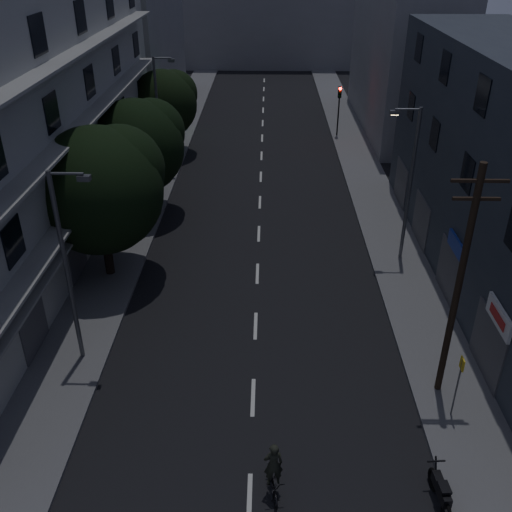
{
  "coord_description": "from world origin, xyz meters",
  "views": [
    {
      "loc": [
        0.44,
        -9.55,
        15.11
      ],
      "look_at": [
        0.0,
        12.0,
        3.0
      ],
      "focal_mm": 40.0,
      "sensor_mm": 36.0,
      "label": 1
    }
  ],
  "objects_px": {
    "motorcycle": "(441,492)",
    "bus_stop_sign": "(459,377)",
    "utility_pole": "(459,282)",
    "cyclist": "(273,477)"
  },
  "relations": [
    {
      "from": "bus_stop_sign",
      "to": "motorcycle",
      "type": "distance_m",
      "value": 4.1
    },
    {
      "from": "cyclist",
      "to": "utility_pole",
      "type": "bearing_deg",
      "value": 26.79
    },
    {
      "from": "motorcycle",
      "to": "bus_stop_sign",
      "type": "bearing_deg",
      "value": 65.07
    },
    {
      "from": "utility_pole",
      "to": "bus_stop_sign",
      "type": "xyz_separation_m",
      "value": [
        0.13,
        -1.35,
        -2.98
      ]
    },
    {
      "from": "bus_stop_sign",
      "to": "cyclist",
      "type": "distance_m",
      "value": 7.31
    },
    {
      "from": "motorcycle",
      "to": "cyclist",
      "type": "relative_size",
      "value": 0.96
    },
    {
      "from": "bus_stop_sign",
      "to": "motorcycle",
      "type": "relative_size",
      "value": 1.29
    },
    {
      "from": "utility_pole",
      "to": "motorcycle",
      "type": "bearing_deg",
      "value": -103.93
    },
    {
      "from": "utility_pole",
      "to": "cyclist",
      "type": "bearing_deg",
      "value": -143.48
    },
    {
      "from": "bus_stop_sign",
      "to": "motorcycle",
      "type": "bearing_deg",
      "value": -110.66
    }
  ]
}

